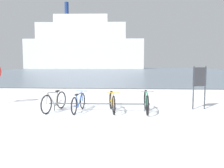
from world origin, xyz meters
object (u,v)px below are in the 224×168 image
at_px(bicycle_3, 146,102).
at_px(info_sign, 200,81).
at_px(bicycle_2, 112,102).
at_px(ferry_ship, 84,47).
at_px(bicycle_0, 54,102).
at_px(bicycle_1, 79,103).

bearing_deg(bicycle_3, info_sign, 17.50).
relative_size(bicycle_2, bicycle_3, 0.93).
bearing_deg(ferry_ship, info_sign, -76.25).
distance_m(bicycle_0, bicycle_2, 2.22).
distance_m(bicycle_2, bicycle_3, 1.29).
bearing_deg(bicycle_0, bicycle_3, 0.46).
bearing_deg(info_sign, ferry_ship, 103.75).
bearing_deg(bicycle_0, bicycle_1, -0.12).
height_order(bicycle_0, bicycle_2, bicycle_0).
height_order(bicycle_2, ferry_ship, ferry_ship).
bearing_deg(ferry_ship, bicycle_3, -77.70).
distance_m(bicycle_3, info_sign, 2.39).
height_order(bicycle_0, ferry_ship, ferry_ship).
xyz_separation_m(bicycle_0, info_sign, (5.66, 0.71, 0.78)).
xyz_separation_m(bicycle_0, bicycle_1, (0.94, -0.00, -0.03)).
bearing_deg(info_sign, bicycle_1, -171.44).
height_order(bicycle_1, info_sign, info_sign).
xyz_separation_m(bicycle_0, ferry_ship, (-15.51, 87.26, 9.18)).
height_order(bicycle_1, bicycle_3, bicycle_3).
height_order(bicycle_1, ferry_ship, ferry_ship).
xyz_separation_m(bicycle_1, info_sign, (4.72, 0.71, 0.81)).
bearing_deg(info_sign, bicycle_0, -172.87).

